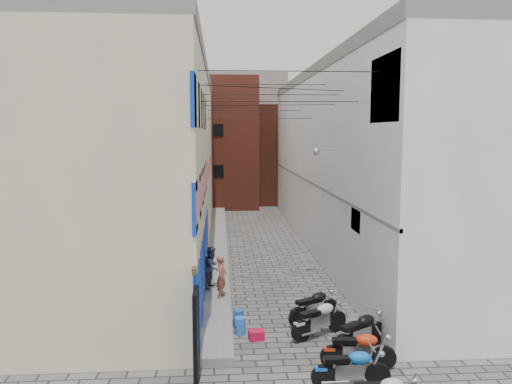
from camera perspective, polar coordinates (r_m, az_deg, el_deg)
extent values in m
plane|color=#4E4B49|center=(13.33, 4.84, -19.14)|extent=(90.00, 90.00, 0.00)
cube|color=slate|center=(25.48, -4.37, -6.13)|extent=(0.90, 26.00, 0.25)
cube|color=beige|center=(25.07, -11.22, 3.08)|extent=(5.00, 26.00, 8.50)
cube|color=#D47B77|center=(24.91, -5.58, 2.58)|extent=(0.10, 26.00, 0.80)
cube|color=#0C34B8|center=(17.34, -6.08, -8.36)|extent=(0.12, 10.20, 2.40)
cube|color=#0C34B8|center=(16.75, -6.32, 4.97)|extent=(0.10, 10.20, 4.00)
cube|color=slate|center=(25.19, -11.46, 13.35)|extent=(5.10, 26.00, 0.50)
cube|color=black|center=(12.39, -6.85, -15.68)|extent=(0.10, 1.20, 2.20)
cube|color=silver|center=(25.83, 11.41, 3.18)|extent=(5.00, 26.00, 8.50)
cube|color=#0C34B8|center=(14.11, 14.64, 11.36)|extent=(0.10, 2.40, 1.80)
cube|color=white|center=(16.70, 11.50, -3.08)|extent=(0.08, 1.00, 0.70)
cylinder|color=#B2B2B7|center=(19.28, 8.07, 4.88)|extent=(0.80, 0.06, 0.06)
sphere|color=#B2B2B7|center=(19.20, 6.90, 4.60)|extent=(0.28, 0.28, 0.28)
cube|color=slate|center=(25.94, 11.65, 13.15)|extent=(5.10, 26.00, 0.50)
cube|color=slate|center=(25.35, 6.00, 1.29)|extent=(0.10, 26.00, 0.12)
cube|color=brown|center=(39.84, -4.30, 5.62)|extent=(6.00, 6.00, 10.00)
cube|color=brown|center=(42.16, 2.55, 4.33)|extent=(5.00, 6.00, 8.00)
cube|color=slate|center=(45.87, -1.78, 6.41)|extent=(8.00, 5.00, 11.00)
cube|color=black|center=(37.37, -1.18, -0.29)|extent=(2.00, 0.30, 2.40)
cylinder|color=black|center=(14.06, 3.84, 13.62)|extent=(5.20, 0.02, 0.02)
cylinder|color=black|center=(15.98, 2.81, 10.29)|extent=(5.20, 0.02, 0.02)
cylinder|color=black|center=(18.48, 1.86, 11.07)|extent=(5.20, 0.02, 0.02)
cylinder|color=black|center=(21.01, 1.14, 12.20)|extent=(5.20, 0.02, 0.02)
cylinder|color=black|center=(23.92, 0.46, 8.43)|extent=(5.20, 0.02, 0.02)
cylinder|color=black|center=(26.93, -0.06, 9.32)|extent=(5.20, 0.02, 0.02)
cylinder|color=black|center=(17.00, 2.40, 11.78)|extent=(5.65, 2.07, 0.02)
cylinder|color=black|center=(19.95, 1.40, 9.90)|extent=(5.80, 1.58, 0.02)
imported|color=#9E5039|center=(17.22, -3.94, -9.61)|extent=(0.47, 0.60, 1.43)
imported|color=#363951|center=(18.24, -5.05, -8.55)|extent=(0.81, 0.90, 1.51)
cylinder|color=blue|center=(15.00, -1.83, -15.03)|extent=(0.34, 0.34, 0.49)
cylinder|color=blue|center=(15.52, -2.02, -14.22)|extent=(0.44, 0.44, 0.52)
cube|color=#BB0D33|center=(14.67, 0.04, -16.04)|extent=(0.46, 0.37, 0.27)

